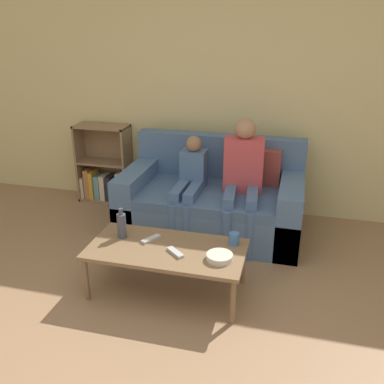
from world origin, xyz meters
TOP-DOWN VIEW (x-y plane):
  - wall_back at (0.00, 2.74)m, footprint 12.00×0.06m
  - couch at (-0.03, 2.12)m, footprint 1.76×0.98m
  - bookshelf at (-1.43, 2.58)m, footprint 0.61×0.28m
  - coffee_table at (-0.16, 0.97)m, footprint 1.21×0.60m
  - person_adult at (0.27, 2.02)m, footprint 0.39×0.68m
  - person_child at (-0.23, 1.97)m, footprint 0.25×0.66m
  - cup_near at (0.33, 1.16)m, footprint 0.08×0.08m
  - tv_remote_0 at (-0.31, 1.05)m, footprint 0.13×0.17m
  - tv_remote_1 at (-0.06, 0.90)m, footprint 0.16×0.15m
  - snack_bowl at (0.27, 0.90)m, footprint 0.20×0.20m
  - bottle at (-0.55, 1.05)m, footprint 0.07×0.07m

SIDE VIEW (x-z plane):
  - couch at x=-0.03m, z-range -0.15..0.75m
  - bookshelf at x=-1.43m, z-range -0.12..0.79m
  - coffee_table at x=-0.16m, z-range 0.16..0.55m
  - tv_remote_0 at x=-0.31m, z-range 0.39..0.41m
  - tv_remote_1 at x=-0.06m, z-range 0.39..0.41m
  - snack_bowl at x=0.27m, z-range 0.39..0.44m
  - cup_near at x=0.33m, z-range 0.39..0.48m
  - bottle at x=-0.55m, z-range 0.37..0.62m
  - person_child at x=-0.23m, z-range 0.07..1.04m
  - person_adult at x=0.27m, z-range 0.09..1.26m
  - wall_back at x=0.00m, z-range 0.00..2.60m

